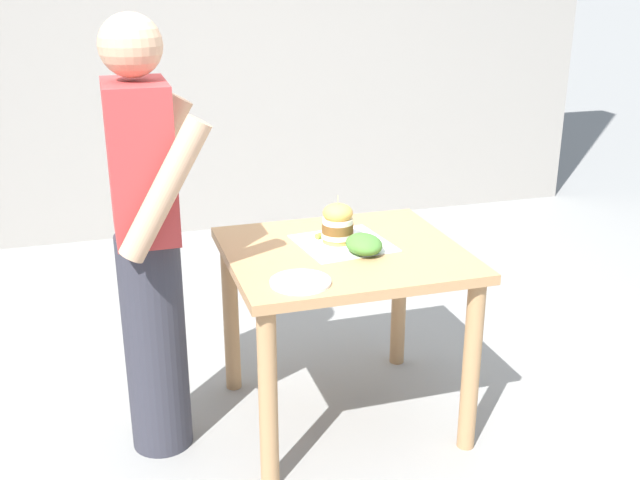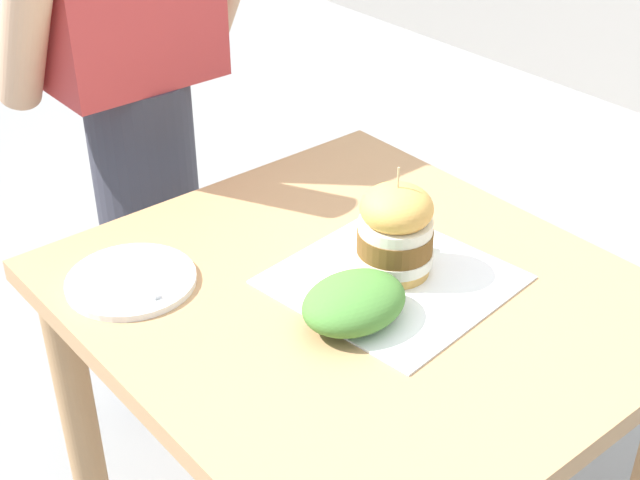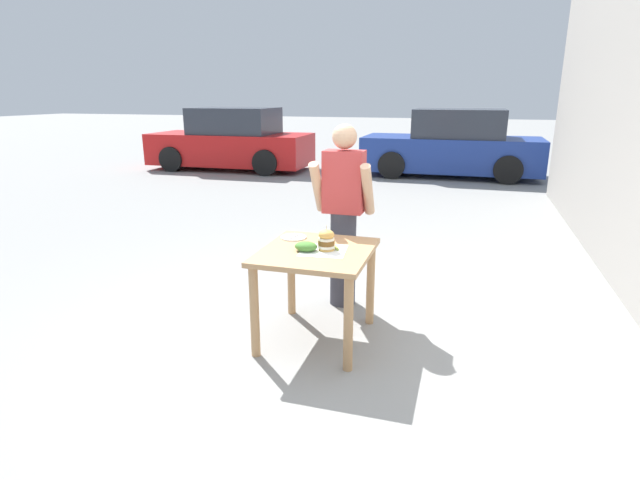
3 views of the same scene
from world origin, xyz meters
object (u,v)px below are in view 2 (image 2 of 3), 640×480
Objects in this scene: patio_table at (356,354)px; sandwich at (396,231)px; diner_across_table at (136,86)px; side_plate_with_forks at (131,280)px; pickle_spear at (407,241)px; side_salad at (354,302)px.

sandwich is (0.08, -0.00, 0.22)m from patio_table.
diner_across_table reaches higher than sandwich.
diner_across_table reaches higher than side_plate_with_forks.
sandwich is 2.44× the size of pickle_spear.
pickle_spear is 0.49m from side_plate_with_forks.
side_salad is at bearing -55.71° from side_plate_with_forks.
side_salad is at bearing -155.31° from pickle_spear.
diner_across_table is (-0.13, 0.72, 0.10)m from pickle_spear.
diner_across_table is (0.31, 0.50, 0.11)m from side_plate_with_forks.
patio_table is 4.24× the size of side_plate_with_forks.
side_salad is 0.83m from diner_across_table.
pickle_spear is at bearing 24.69° from side_salad.
pickle_spear is 0.37× the size of side_plate_with_forks.
patio_table is 0.55× the size of diner_across_table.
patio_table is at bearing 178.31° from sandwich.
patio_table is 0.20m from side_salad.
side_salad is at bearing -136.52° from patio_table.
diner_across_table is (-0.05, 0.76, 0.03)m from sandwich.
pickle_spear reaches higher than patio_table.
patio_table is at bearing -42.46° from side_plate_with_forks.
side_plate_with_forks is at bearing 153.13° from pickle_spear.
side_salad is (-0.06, -0.06, 0.18)m from patio_table.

